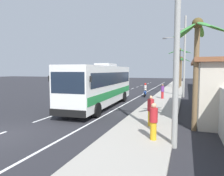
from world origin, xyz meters
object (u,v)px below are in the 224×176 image
at_px(pedestrian_midwalk, 151,110).
at_px(palm_third, 179,59).
at_px(pedestrian_far_walk, 162,91).
at_px(palm_nearest, 181,66).
at_px(utility_pole_mid, 184,55).
at_px(pedestrian_near_kerb, 154,121).
at_px(palm_second, 197,49).
at_px(motorcycle_beside_bus, 145,91).
at_px(coach_bus_foreground, 101,84).
at_px(utility_pole_nearest, 177,30).

xyz_separation_m(pedestrian_midwalk, palm_third, (0.60, 26.29, 4.16)).
relative_size(pedestrian_far_walk, palm_nearest, 0.27).
bearing_deg(palm_nearest, pedestrian_far_walk, -94.35).
relative_size(pedestrian_midwalk, utility_pole_mid, 0.18).
bearing_deg(palm_third, utility_pole_mid, -85.85).
height_order(pedestrian_near_kerb, palm_second, palm_second).
distance_m(motorcycle_beside_bus, utility_pole_mid, 6.25).
distance_m(utility_pole_mid, palm_third, 11.67).
bearing_deg(palm_second, palm_third, 93.68).
xyz_separation_m(motorcycle_beside_bus, pedestrian_near_kerb, (3.42, -16.14, 0.34)).
relative_size(coach_bus_foreground, palm_second, 2.01).
relative_size(coach_bus_foreground, motorcycle_beside_bus, 6.06).
height_order(pedestrian_midwalk, utility_pole_mid, utility_pole_mid).
bearing_deg(palm_third, pedestrian_midwalk, -91.31).
distance_m(coach_bus_foreground, pedestrian_far_walk, 7.87).
height_order(motorcycle_beside_bus, pedestrian_far_walk, pedestrian_far_walk).
relative_size(coach_bus_foreground, pedestrian_far_walk, 7.55).
bearing_deg(pedestrian_near_kerb, palm_third, 109.52).
height_order(utility_pole_nearest, palm_third, utility_pole_nearest).
bearing_deg(pedestrian_midwalk, pedestrian_near_kerb, -156.73).
distance_m(coach_bus_foreground, pedestrian_midwalk, 7.64).
relative_size(pedestrian_midwalk, pedestrian_far_walk, 1.08).
height_order(motorcycle_beside_bus, palm_second, palm_second).
distance_m(utility_pole_nearest, palm_third, 28.84).
height_order(pedestrian_near_kerb, pedestrian_midwalk, pedestrian_midwalk).
xyz_separation_m(pedestrian_far_walk, palm_nearest, (1.41, 18.54, 3.14)).
relative_size(pedestrian_near_kerb, utility_pole_mid, 0.17).
height_order(coach_bus_foreground, palm_second, palm_second).
xyz_separation_m(pedestrian_midwalk, utility_pole_mid, (1.45, 14.66, 4.04)).
height_order(coach_bus_foreground, palm_nearest, palm_nearest).
bearing_deg(palm_nearest, palm_second, -87.19).
bearing_deg(utility_pole_nearest, palm_second, 73.54).
relative_size(pedestrian_midwalk, palm_nearest, 0.29).
bearing_deg(coach_bus_foreground, palm_nearest, 76.18).
height_order(utility_pole_mid, palm_nearest, utility_pole_mid).
bearing_deg(utility_pole_mid, pedestrian_far_walk, -124.41).
bearing_deg(palm_second, utility_pole_mid, 93.30).
relative_size(palm_nearest, palm_second, 0.99).
distance_m(motorcycle_beside_bus, utility_pole_nearest, 17.49).
bearing_deg(utility_pole_nearest, motorcycle_beside_bus, 104.79).
xyz_separation_m(pedestrian_far_walk, palm_second, (2.87, -11.28, 3.35)).
bearing_deg(utility_pole_nearest, pedestrian_midwalk, 119.01).
xyz_separation_m(pedestrian_far_walk, palm_third, (1.21, 14.63, 4.24)).
xyz_separation_m(palm_second, palm_third, (-1.67, 25.91, 0.88)).
xyz_separation_m(coach_bus_foreground, pedestrian_midwalk, (5.29, -5.43, -0.98)).
xyz_separation_m(pedestrian_midwalk, utility_pole_nearest, (1.41, -2.54, 3.80)).
xyz_separation_m(coach_bus_foreground, utility_pole_mid, (6.74, 9.23, 3.06)).
bearing_deg(pedestrian_far_walk, pedestrian_near_kerb, 36.32).
height_order(utility_pole_nearest, palm_second, utility_pole_nearest).
relative_size(utility_pole_mid, palm_nearest, 1.63).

